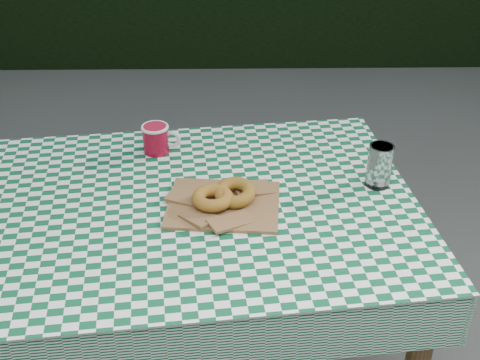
# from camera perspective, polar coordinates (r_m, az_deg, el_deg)

# --- Properties ---
(table) EXTENTS (1.33, 0.97, 0.75)m
(table) POSITION_cam_1_polar(r_m,az_deg,el_deg) (1.88, -5.39, -11.93)
(table) COLOR brown
(table) RESTS_ON ground
(tablecloth) EXTENTS (1.36, 0.99, 0.01)m
(tablecloth) POSITION_cam_1_polar(r_m,az_deg,el_deg) (1.64, -6.05, -2.39)
(tablecloth) COLOR #0B4B2B
(tablecloth) RESTS_ON table
(paper_bag) EXTENTS (0.30, 0.25, 0.02)m
(paper_bag) POSITION_cam_1_polar(r_m,az_deg,el_deg) (1.62, -1.51, -2.16)
(paper_bag) COLOR brown
(paper_bag) RESTS_ON tablecloth
(bagel_front) EXTENTS (0.12, 0.12, 0.03)m
(bagel_front) POSITION_cam_1_polar(r_m,az_deg,el_deg) (1.60, -2.49, -1.63)
(bagel_front) COLOR #A37321
(bagel_front) RESTS_ON paper_bag
(bagel_back) EXTENTS (0.14, 0.14, 0.03)m
(bagel_back) POSITION_cam_1_polar(r_m,az_deg,el_deg) (1.62, -0.47, -1.14)
(bagel_back) COLOR brown
(bagel_back) RESTS_ON paper_bag
(coffee_mug) EXTENTS (0.16, 0.16, 0.08)m
(coffee_mug) POSITION_cam_1_polar(r_m,az_deg,el_deg) (1.86, -7.62, 3.70)
(coffee_mug) COLOR maroon
(coffee_mug) RESTS_ON tablecloth
(drinking_glass) EXTENTS (0.08, 0.08, 0.12)m
(drinking_glass) POSITION_cam_1_polar(r_m,az_deg,el_deg) (1.72, 12.48, 1.28)
(drinking_glass) COLOR silver
(drinking_glass) RESTS_ON tablecloth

